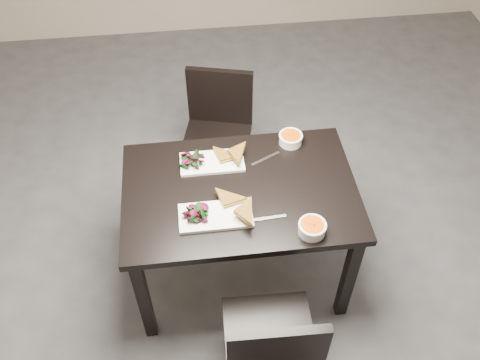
{
  "coord_description": "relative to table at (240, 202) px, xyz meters",
  "views": [
    {
      "loc": [
        -0.42,
        -2.03,
        2.74
      ],
      "look_at": [
        -0.2,
        -0.28,
        0.82
      ],
      "focal_mm": 39.1,
      "sensor_mm": 36.0,
      "label": 1
    }
  ],
  "objects": [
    {
      "name": "ground",
      "position": [
        0.2,
        0.28,
        -0.65
      ],
      "size": [
        5.0,
        5.0,
        0.0
      ],
      "primitive_type": "plane",
      "color": "#47474C",
      "rests_on": "ground"
    },
    {
      "name": "table",
      "position": [
        0.0,
        0.0,
        0.0
      ],
      "size": [
        1.2,
        0.8,
        0.75
      ],
      "color": "black",
      "rests_on": "ground"
    },
    {
      "name": "chair_near",
      "position": [
        0.06,
        -0.73,
        -0.17
      ],
      "size": [
        0.43,
        0.43,
        0.85
      ],
      "rotation": [
        0.0,
        0.0,
        -0.03
      ],
      "color": "black",
      "rests_on": "ground"
    },
    {
      "name": "chair_far",
      "position": [
        -0.05,
        0.78,
        -0.17
      ],
      "size": [
        0.51,
        0.51,
        0.85
      ],
      "rotation": [
        0.0,
        0.0,
        -0.25
      ],
      "color": "black",
      "rests_on": "ground"
    },
    {
      "name": "plate_near",
      "position": [
        -0.14,
        -0.16,
        0.11
      ],
      "size": [
        0.36,
        0.18,
        0.02
      ],
      "primitive_type": "cube",
      "color": "white",
      "rests_on": "table"
    },
    {
      "name": "sandwich_near",
      "position": [
        -0.07,
        -0.15,
        0.15
      ],
      "size": [
        0.21,
        0.18,
        0.06
      ],
      "primitive_type": null,
      "rotation": [
        0.0,
        0.0,
        0.28
      ],
      "color": "#95661F",
      "rests_on": "plate_near"
    },
    {
      "name": "salad_near",
      "position": [
        -0.24,
        -0.16,
        0.14
      ],
      "size": [
        0.11,
        0.1,
        0.05
      ],
      "primitive_type": null,
      "color": "black",
      "rests_on": "plate_near"
    },
    {
      "name": "soup_bowl_near",
      "position": [
        0.3,
        -0.31,
        0.13
      ],
      "size": [
        0.14,
        0.14,
        0.06
      ],
      "color": "white",
      "rests_on": "table"
    },
    {
      "name": "cutlery_near",
      "position": [
        0.11,
        -0.2,
        0.1
      ],
      "size": [
        0.18,
        0.03,
        0.0
      ],
      "primitive_type": "cube",
      "rotation": [
        0.0,
        0.0,
        0.06
      ],
      "color": "silver",
      "rests_on": "table"
    },
    {
      "name": "plate_far",
      "position": [
        -0.13,
        0.2,
        0.11
      ],
      "size": [
        0.34,
        0.17,
        0.02
      ],
      "primitive_type": "cube",
      "color": "white",
      "rests_on": "table"
    },
    {
      "name": "sandwich_far",
      "position": [
        -0.06,
        0.19,
        0.14
      ],
      "size": [
        0.2,
        0.17,
        0.06
      ],
      "primitive_type": null,
      "rotation": [
        0.0,
        0.0,
        0.27
      ],
      "color": "#95661F",
      "rests_on": "plate_far"
    },
    {
      "name": "salad_far",
      "position": [
        -0.23,
        0.2,
        0.14
      ],
      "size": [
        0.11,
        0.1,
        0.05
      ],
      "primitive_type": null,
      "color": "black",
      "rests_on": "plate_far"
    },
    {
      "name": "soup_bowl_far",
      "position": [
        0.32,
        0.31,
        0.13
      ],
      "size": [
        0.13,
        0.13,
        0.06
      ],
      "color": "white",
      "rests_on": "table"
    },
    {
      "name": "cutlery_far",
      "position": [
        0.16,
        0.2,
        0.1
      ],
      "size": [
        0.17,
        0.09,
        0.0
      ],
      "primitive_type": "cube",
      "rotation": [
        0.0,
        0.0,
        0.46
      ],
      "color": "silver",
      "rests_on": "table"
    }
  ]
}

